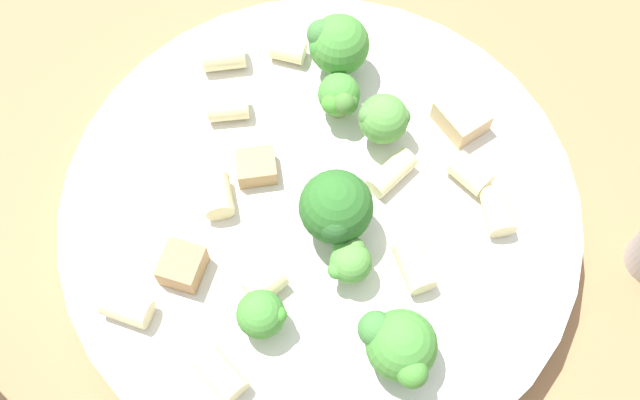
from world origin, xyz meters
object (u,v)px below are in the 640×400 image
(broccoli_floret_5, at_px, (399,345))
(rigatoni_3, at_px, (221,375))
(rigatoni_4, at_px, (217,196))
(chicken_chunk_2, at_px, (255,169))
(broccoli_floret_6, at_px, (340,97))
(rigatoni_10, at_px, (498,211))
(rigatoni_0, at_px, (415,266))
(rigatoni_6, at_px, (257,279))
(chicken_chunk_1, at_px, (461,117))
(pasta_bowl, at_px, (320,216))
(broccoli_floret_1, at_px, (382,118))
(rigatoni_1, at_px, (228,108))
(broccoli_floret_4, at_px, (261,315))
(rigatoni_9, at_px, (288,50))
(broccoli_floret_2, at_px, (350,261))
(rigatoni_2, at_px, (224,56))
(broccoli_floret_0, at_px, (336,207))
(rigatoni_8, at_px, (471,174))
(rigatoni_7, at_px, (391,173))
(chicken_chunk_0, at_px, (182,266))
(broccoli_floret_3, at_px, (336,44))
(rigatoni_5, at_px, (127,308))

(broccoli_floret_5, distance_m, rigatoni_3, 0.09)
(rigatoni_4, distance_m, chicken_chunk_2, 0.03)
(broccoli_floret_6, height_order, rigatoni_10, broccoli_floret_6)
(rigatoni_0, xyz_separation_m, rigatoni_6, (-0.05, 0.07, 0.00))
(broccoli_floret_5, height_order, chicken_chunk_1, broccoli_floret_5)
(pasta_bowl, height_order, broccoli_floret_1, broccoli_floret_1)
(pasta_bowl, distance_m, rigatoni_1, 0.08)
(broccoli_floret_4, distance_m, rigatoni_9, 0.17)
(broccoli_floret_2, height_order, rigatoni_2, broccoli_floret_2)
(broccoli_floret_0, relative_size, rigatoni_2, 1.87)
(chicken_chunk_2, bearing_deg, rigatoni_4, 162.61)
(rigatoni_0, relative_size, rigatoni_6, 1.35)
(broccoli_floret_4, distance_m, rigatoni_3, 0.04)
(rigatoni_8, distance_m, chicken_chunk_2, 0.12)
(rigatoni_1, height_order, rigatoni_10, same)
(rigatoni_0, height_order, rigatoni_8, same)
(broccoli_floret_5, bearing_deg, broccoli_floret_2, 58.76)
(broccoli_floret_0, height_order, rigatoni_9, broccoli_floret_0)
(broccoli_floret_1, height_order, broccoli_floret_2, broccoli_floret_1)
(rigatoni_7, distance_m, chicken_chunk_2, 0.08)
(rigatoni_10, bearing_deg, pasta_bowl, 118.15)
(rigatoni_1, xyz_separation_m, rigatoni_2, (0.03, 0.02, 0.00))
(chicken_chunk_2, bearing_deg, rigatoni_3, -154.78)
(broccoli_floret_2, relative_size, rigatoni_6, 1.42)
(pasta_bowl, distance_m, rigatoni_6, 0.06)
(rigatoni_6, height_order, rigatoni_8, same)
(broccoli_floret_4, relative_size, rigatoni_9, 1.49)
(broccoli_floret_6, bearing_deg, rigatoni_4, 161.83)
(broccoli_floret_0, bearing_deg, chicken_chunk_0, 138.74)
(rigatoni_2, xyz_separation_m, chicken_chunk_1, (0.04, -0.14, -0.00))
(rigatoni_0, bearing_deg, rigatoni_3, 151.64)
(broccoli_floret_2, distance_m, rigatoni_7, 0.06)
(broccoli_floret_0, distance_m, rigatoni_1, 0.10)
(rigatoni_4, bearing_deg, rigatoni_6, -122.42)
(broccoli_floret_5, bearing_deg, chicken_chunk_1, 14.24)
(rigatoni_2, bearing_deg, rigatoni_8, -87.43)
(broccoli_floret_3, height_order, broccoli_floret_4, broccoli_floret_3)
(rigatoni_4, bearing_deg, rigatoni_10, -61.85)
(broccoli_floret_0, height_order, chicken_chunk_0, broccoli_floret_0)
(rigatoni_8, xyz_separation_m, chicken_chunk_1, (0.03, 0.02, 0.00))
(broccoli_floret_2, xyz_separation_m, chicken_chunk_1, (0.11, -0.01, -0.01))
(rigatoni_7, relative_size, chicken_chunk_1, 1.07)
(broccoli_floret_0, height_order, rigatoni_5, broccoli_floret_0)
(rigatoni_4, relative_size, rigatoni_8, 0.99)
(broccoli_floret_3, relative_size, rigatoni_5, 1.74)
(broccoli_floret_2, xyz_separation_m, rigatoni_6, (-0.03, 0.04, -0.01))
(rigatoni_4, bearing_deg, broccoli_floret_4, -127.54)
(rigatoni_5, bearing_deg, rigatoni_4, -2.74)
(broccoli_floret_1, distance_m, rigatoni_5, 0.17)
(broccoli_floret_6, distance_m, rigatoni_0, 0.11)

